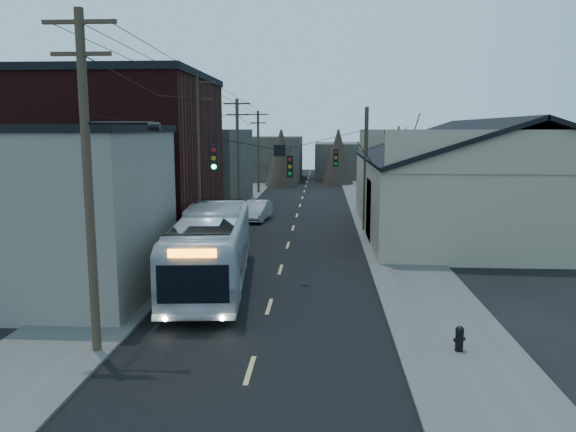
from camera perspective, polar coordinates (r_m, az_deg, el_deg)
name	(u,v)px	position (r m, az deg, el deg)	size (l,w,h in m)	color
ground	(240,403)	(15.36, -4.91, -18.44)	(160.00, 160.00, 0.00)	black
road_surface	(296,219)	(44.11, 0.79, -0.33)	(9.00, 110.00, 0.02)	black
sidewalk_left	(214,218)	(44.88, -7.52, -0.19)	(4.00, 110.00, 0.12)	#474744
sidewalk_right	(379,219)	(44.27, 9.23, -0.35)	(4.00, 110.00, 0.12)	#474744
building_clapboard	(57,214)	(25.32, -22.45, 0.14)	(8.00, 8.00, 7.00)	#6C645A
building_brick	(124,163)	(35.67, -16.33, 5.21)	(10.00, 12.00, 10.00)	black
building_left_far	(193,169)	(50.95, -9.64, 4.73)	(9.00, 14.00, 7.00)	#342F29
warehouse	(484,194)	(40.24, 19.28, 2.15)	(16.16, 20.60, 7.73)	gray
building_far_left	(265,158)	(79.01, -2.34, 5.89)	(10.00, 12.00, 6.00)	#342F29
building_far_right	(356,160)	(83.76, 6.94, 5.66)	(12.00, 14.00, 5.00)	#342F29
bare_tree	(397,187)	(33.96, 11.01, 2.87)	(0.40, 0.40, 7.20)	black
utility_lines	(246,160)	(38.05, -4.33, 5.67)	(11.24, 45.28, 10.50)	#382B1E
bus	(212,249)	(25.49, -7.77, -3.30)	(2.87, 12.29, 3.42)	silver
parked_car	(257,211)	(43.53, -3.20, 0.55)	(1.64, 4.69, 1.55)	#9EA1A6
fire_hydrant	(459,338)	(18.80, 17.02, -11.73)	(0.39, 0.28, 0.81)	black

